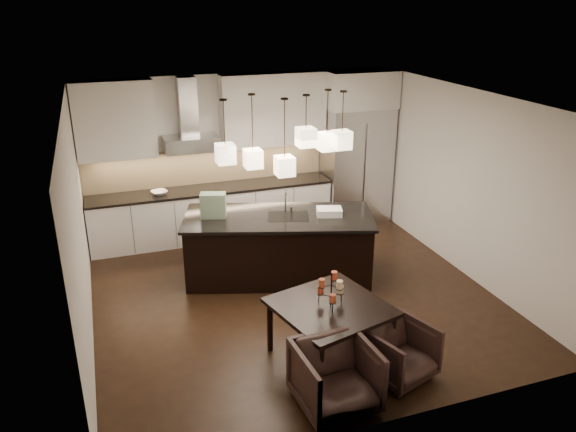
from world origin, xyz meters
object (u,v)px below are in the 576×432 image
object	(u,v)px
island_body	(279,248)
armchair_left	(336,377)
armchair_right	(400,352)
dining_table	(330,332)
refrigerator	(356,165)

from	to	relation	value
island_body	armchair_left	bearing A→B (deg)	-79.21
island_body	armchair_right	xyz separation A→B (m)	(0.52, -2.75, -0.15)
island_body	dining_table	distance (m)	2.17
dining_table	refrigerator	bearing A→B (deg)	46.66
armchair_left	armchair_right	xyz separation A→B (m)	(0.88, 0.22, -0.04)
refrigerator	armchair_right	distance (m)	4.84
island_body	dining_table	world-z (taller)	island_body
armchair_left	armchair_right	distance (m)	0.91
refrigerator	armchair_left	xyz separation A→B (m)	(-2.47, -4.74, -0.71)
refrigerator	island_body	distance (m)	2.81
dining_table	armchair_left	size ratio (longest dim) A/B	1.48
armchair_left	armchair_right	bearing A→B (deg)	10.76
refrigerator	armchair_right	xyz separation A→B (m)	(-1.59, -4.51, -0.75)
armchair_right	dining_table	bearing A→B (deg)	116.84
refrigerator	dining_table	distance (m)	4.55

